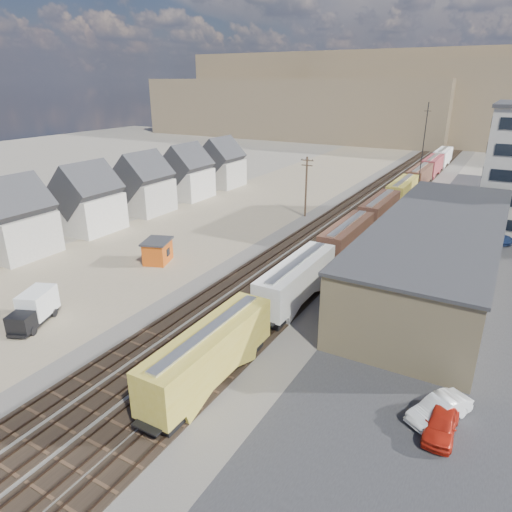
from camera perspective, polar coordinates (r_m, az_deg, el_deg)
The scene contains 16 objects.
ground at distance 40.02m, azimuth -7.46°, elevation -11.53°, with size 300.00×300.00×0.00m, color #6B6356.
ballast_bed at distance 82.17m, azimuth 13.86°, elevation 5.37°, with size 18.00×200.00×0.06m, color #4C4742.
dirt_yard at distance 80.99m, azimuth -1.94°, elevation 5.74°, with size 24.00×180.00×0.03m, color #817758.
asphalt_lot at distance 65.16m, azimuth 28.73°, elevation -0.82°, with size 26.00×120.00×0.04m, color #232326.
rail_tracks at distance 82.29m, azimuth 13.50°, elevation 5.49°, with size 11.40×200.00×0.24m.
freight_train at distance 80.54m, azimuth 16.62°, elevation 6.83°, with size 3.00×119.74×4.46m.
warehouse at distance 54.83m, azimuth 21.71°, elevation 0.60°, with size 12.40×40.40×7.25m.
utility_pole_north at distance 76.30m, azimuth 6.29°, elevation 8.76°, with size 2.20×0.32×10.00m.
radio_mast at distance 88.66m, azimuth 20.06°, elevation 11.87°, with size 1.20×0.16×18.00m.
townhouse_row at distance 77.22m, azimuth -16.94°, elevation 7.39°, with size 8.15×68.16×10.47m.
hills_north at distance 195.68m, azimuth 24.65°, elevation 17.16°, with size 265.00×80.00×32.00m.
box_truck at distance 47.58m, azimuth -26.00°, elevation -5.95°, with size 4.05×6.05×3.04m.
maintenance_shed at distance 58.40m, azimuth -12.20°, elevation 0.62°, with size 4.24×4.79×2.92m.
parked_car_red at distance 33.53m, azimuth 22.16°, elevation -18.81°, with size 1.88×4.68×1.60m, color #B62010.
parked_car_white at distance 34.59m, azimuth 21.93°, elevation -17.38°, with size 1.70×4.87×1.60m, color white.
parked_car_blue at distance 72.92m, azimuth 27.37°, elevation 2.27°, with size 2.81×6.09×1.69m, color navy.
Camera 1 is at (20.92, -26.52, 21.47)m, focal length 32.00 mm.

